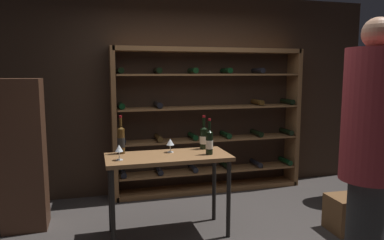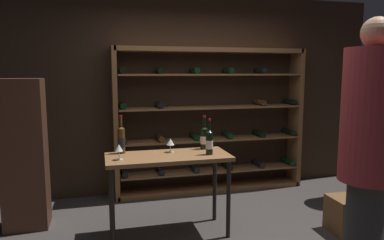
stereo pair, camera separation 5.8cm
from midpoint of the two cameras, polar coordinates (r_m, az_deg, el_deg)
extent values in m
cube|color=#332319|center=(5.02, -1.28, 4.16)|extent=(5.74, 0.10, 2.72)
cube|color=brown|center=(4.72, -11.76, -0.68)|extent=(0.06, 0.32, 1.99)
cube|color=brown|center=(5.49, 16.42, 0.33)|extent=(0.06, 0.32, 1.99)
cube|color=brown|center=(4.92, 3.50, 11.06)|extent=(2.60, 0.32, 0.06)
cube|color=brown|center=(5.18, 3.33, -10.77)|extent=(2.60, 0.32, 0.06)
cube|color=brown|center=(5.10, 3.35, -8.02)|extent=(2.52, 0.32, 0.02)
cylinder|color=black|center=(4.87, -10.36, -8.24)|extent=(0.08, 0.30, 0.08)
cylinder|color=black|center=(4.92, -4.73, -7.96)|extent=(0.08, 0.30, 0.08)
cylinder|color=black|center=(5.02, 0.72, -7.61)|extent=(0.08, 0.30, 0.08)
cylinder|color=black|center=(5.16, 5.91, -7.22)|extent=(0.08, 0.30, 0.08)
cylinder|color=black|center=(5.35, 10.77, -6.80)|extent=(0.08, 0.30, 0.08)
cylinder|color=black|center=(5.56, 15.27, -6.36)|extent=(0.08, 0.30, 0.08)
cube|color=brown|center=(5.00, 3.39, -3.08)|extent=(2.52, 0.32, 0.02)
cylinder|color=black|center=(4.76, -10.49, -3.06)|extent=(0.08, 0.30, 0.08)
cylinder|color=#4C3314|center=(4.82, -4.79, -2.83)|extent=(0.08, 0.30, 0.08)
cylinder|color=black|center=(4.92, 0.73, -2.58)|extent=(0.08, 0.30, 0.08)
cylinder|color=black|center=(5.07, 5.98, -2.33)|extent=(0.08, 0.30, 0.08)
cylinder|color=black|center=(5.25, 10.89, -2.07)|extent=(0.08, 0.30, 0.08)
cylinder|color=black|center=(5.47, 15.44, -1.82)|extent=(0.08, 0.30, 0.08)
cube|color=brown|center=(4.93, 3.43, 2.03)|extent=(2.52, 0.32, 0.02)
cylinder|color=black|center=(4.70, -10.63, 2.30)|extent=(0.08, 0.30, 0.08)
cylinder|color=black|center=(4.76, -4.85, 2.47)|extent=(0.08, 0.30, 0.08)
cylinder|color=#4C3314|center=(5.20, 11.02, 2.80)|extent=(0.08, 0.30, 0.08)
cylinder|color=black|center=(5.42, 15.61, 2.85)|extent=(0.08, 0.30, 0.08)
cube|color=brown|center=(4.91, 3.47, 7.23)|extent=(2.52, 0.32, 0.02)
cylinder|color=black|center=(4.68, -10.76, 7.76)|extent=(0.08, 0.30, 0.08)
cylinder|color=black|center=(4.74, -4.91, 7.86)|extent=(0.08, 0.30, 0.08)
cylinder|color=black|center=(4.84, 0.75, 7.89)|extent=(0.08, 0.30, 0.08)
cylinder|color=black|center=(4.99, 6.12, 7.84)|extent=(0.08, 0.30, 0.08)
cylinder|color=black|center=(5.18, 11.15, 7.73)|extent=(0.08, 0.30, 0.08)
cube|color=brown|center=(3.63, -3.37, -5.90)|extent=(1.24, 0.55, 0.04)
cylinder|color=black|center=(3.48, -12.10, -13.91)|extent=(0.04, 0.04, 0.80)
cylinder|color=black|center=(3.69, 6.29, -12.47)|extent=(0.04, 0.04, 0.80)
cylinder|color=black|center=(3.90, -12.39, -11.51)|extent=(0.04, 0.04, 0.80)
cylinder|color=black|center=(4.09, 4.04, -10.42)|extent=(0.04, 0.04, 0.80)
cylinder|color=black|center=(5.28, 26.32, -6.85)|extent=(0.30, 0.30, 0.83)
cylinder|color=#7A516B|center=(5.14, 26.90, 2.56)|extent=(0.46, 0.46, 0.90)
sphere|color=brown|center=(5.13, 27.27, 8.68)|extent=(0.22, 0.22, 0.22)
cube|color=#26193F|center=(5.08, 24.39, 3.88)|extent=(0.03, 0.05, 0.50)
cylinder|color=#2F2F2F|center=(3.10, 26.15, -16.51)|extent=(0.27, 0.27, 0.88)
cylinder|color=#9E2D33|center=(2.86, 27.24, 0.62)|extent=(0.42, 0.42, 0.96)
sphere|color=#AD7A5B|center=(2.85, 27.97, 12.19)|extent=(0.22, 0.22, 0.22)
cube|color=brown|center=(4.24, 24.60, -13.49)|extent=(0.49, 0.36, 0.37)
cube|color=#4C2D1E|center=(4.19, -24.83, -5.00)|extent=(0.44, 0.36, 1.60)
cylinder|color=black|center=(3.62, 3.24, -3.74)|extent=(0.07, 0.07, 0.23)
cone|color=black|center=(3.60, 3.26, -1.78)|extent=(0.07, 0.07, 0.03)
cylinder|color=black|center=(3.59, 3.26, -0.86)|extent=(0.03, 0.03, 0.09)
cylinder|color=maroon|center=(3.58, 3.27, 0.04)|extent=(0.03, 0.03, 0.02)
cylinder|color=silver|center=(3.63, 3.24, -3.92)|extent=(0.07, 0.07, 0.09)
cylinder|color=black|center=(3.88, 2.37, -3.02)|extent=(0.08, 0.08, 0.22)
cone|color=black|center=(3.86, 2.38, -1.24)|extent=(0.08, 0.08, 0.03)
cylinder|color=black|center=(3.85, 2.39, -0.33)|extent=(0.03, 0.03, 0.10)
cylinder|color=maroon|center=(3.84, 2.39, 0.54)|extent=(0.03, 0.03, 0.02)
cylinder|color=silver|center=(3.88, 2.37, -3.18)|extent=(0.09, 0.09, 0.08)
cylinder|color=#4C3314|center=(3.73, -10.75, -3.30)|extent=(0.08, 0.08, 0.26)
cone|color=#4C3314|center=(3.71, -10.81, -1.17)|extent=(0.08, 0.08, 0.03)
cylinder|color=#4C3314|center=(3.70, -10.83, -0.30)|extent=(0.03, 0.03, 0.09)
cylinder|color=maroon|center=(3.69, -10.85, 0.55)|extent=(0.03, 0.03, 0.02)
cylinder|color=black|center=(3.73, -10.75, -3.50)|extent=(0.08, 0.08, 0.10)
cylinder|color=silver|center=(3.49, -11.05, -6.21)|extent=(0.07, 0.07, 0.00)
cylinder|color=silver|center=(3.48, -11.07, -5.54)|extent=(0.01, 0.01, 0.08)
cone|color=silver|center=(3.46, -11.10, -4.38)|extent=(0.08, 0.08, 0.07)
cylinder|color=#590A14|center=(3.46, -11.10, -4.61)|extent=(0.04, 0.04, 0.02)
cylinder|color=silver|center=(3.74, -3.00, -5.11)|extent=(0.07, 0.07, 0.00)
cylinder|color=silver|center=(3.73, -3.00, -4.53)|extent=(0.01, 0.01, 0.07)
cone|color=silver|center=(3.72, -3.01, -3.49)|extent=(0.08, 0.08, 0.07)
cylinder|color=#590A14|center=(3.72, -3.01, -3.70)|extent=(0.05, 0.05, 0.02)
camera|label=1|loc=(0.03, -89.53, 0.06)|focal=33.46mm
camera|label=2|loc=(0.03, 90.47, -0.06)|focal=33.46mm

